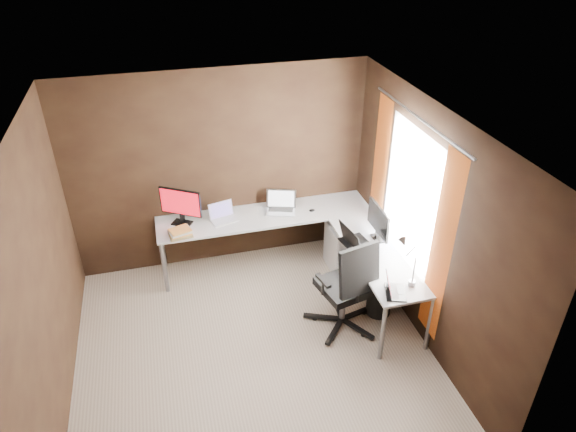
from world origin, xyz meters
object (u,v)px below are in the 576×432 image
object	(u,v)px
office_chair	(345,301)
desk_lamp	(407,255)
drawer_pedestal	(346,247)
wastebasket	(379,301)
laptop_black_small	(393,289)
monitor_left	(181,205)
book_stack	(180,233)
laptop_white	(223,216)
laptop_silver	(281,206)
laptop_black_big	(355,242)
monitor_right	(378,221)

from	to	relation	value
office_chair	desk_lamp	bearing A→B (deg)	-44.69
drawer_pedestal	desk_lamp	distance (m)	1.51
wastebasket	desk_lamp	bearing A→B (deg)	-84.45
laptop_black_small	desk_lamp	distance (m)	0.36
monitor_left	laptop_black_small	bearing A→B (deg)	-11.98
drawer_pedestal	book_stack	bearing A→B (deg)	175.72
laptop_black_small	wastebasket	xyz separation A→B (m)	(0.13, 0.51, -0.61)
monitor_left	laptop_black_small	xyz separation A→B (m)	(1.89, -1.84, -0.21)
laptop_white	book_stack	size ratio (longest dim) A/B	1.20
drawer_pedestal	laptop_silver	distance (m)	0.97
monitor_left	office_chair	distance (m)	2.22
laptop_black_big	wastebasket	xyz separation A→B (m)	(0.20, -0.33, -0.63)
laptop_white	laptop_black_big	xyz separation A→B (m)	(1.34, -0.95, 0.01)
drawer_pedestal	laptop_white	xyz separation A→B (m)	(-1.47, 0.38, 0.48)
laptop_white	office_chair	world-z (taller)	office_chair
monitor_right	book_stack	world-z (taller)	monitor_right
office_chair	wastebasket	world-z (taller)	office_chair
monitor_right	book_stack	bearing A→B (deg)	72.90
monitor_left	laptop_white	bearing A→B (deg)	27.43
monitor_left	monitor_right	size ratio (longest dim) A/B	0.88
monitor_left	laptop_black_big	world-z (taller)	monitor_left
desk_lamp	office_chair	bearing A→B (deg)	155.00
book_stack	office_chair	distance (m)	2.04
monitor_left	book_stack	world-z (taller)	monitor_left
book_stack	office_chair	world-z (taller)	office_chair
monitor_right	laptop_black_big	world-z (taller)	monitor_right
laptop_black_big	wastebasket	world-z (taller)	laptop_black_big
book_stack	office_chair	bearing A→B (deg)	-35.24
desk_lamp	office_chair	world-z (taller)	desk_lamp
monitor_left	office_chair	bearing A→B (deg)	-9.75
monitor_right	laptop_white	xyz separation A→B (m)	(-1.64, 0.88, -0.20)
monitor_left	desk_lamp	size ratio (longest dim) A/B	0.85
laptop_silver	monitor_left	bearing A→B (deg)	-161.67
book_stack	wastebasket	world-z (taller)	book_stack
laptop_silver	laptop_black_big	bearing A→B (deg)	-39.47
monitor_left	laptop_black_big	bearing A→B (deg)	3.55
laptop_black_small	desk_lamp	xyz separation A→B (m)	(0.17, 0.12, 0.29)
book_stack	wastebasket	distance (m)	2.41
laptop_white	office_chair	xyz separation A→B (m)	(1.10, -1.38, -0.44)
monitor_right	office_chair	world-z (taller)	office_chair
monitor_left	monitor_right	xyz separation A→B (m)	(2.12, -0.92, -0.01)
laptop_white	desk_lamp	world-z (taller)	desk_lamp
laptop_black_big	desk_lamp	xyz separation A→B (m)	(0.24, -0.72, 0.28)
laptop_black_big	drawer_pedestal	bearing A→B (deg)	-22.78
desk_lamp	wastebasket	world-z (taller)	desk_lamp
desk_lamp	monitor_left	bearing A→B (deg)	146.91
laptop_black_big	book_stack	size ratio (longest dim) A/B	1.58
laptop_black_small	drawer_pedestal	bearing A→B (deg)	16.33
office_chair	wastebasket	distance (m)	0.49
laptop_silver	laptop_black_big	distance (m)	1.16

